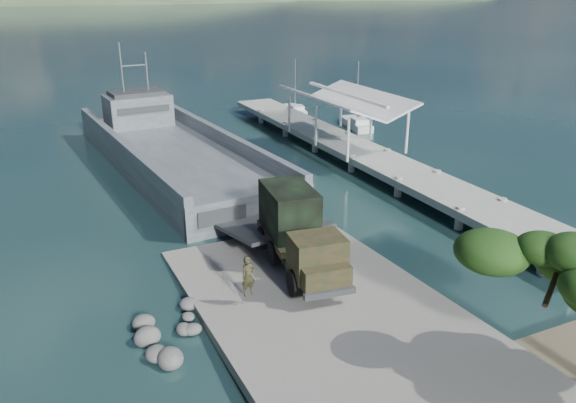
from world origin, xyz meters
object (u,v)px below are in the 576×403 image
object	(u,v)px
landing_craft	(175,159)
sailboat_near	(356,124)
pier	(351,140)
military_truck	(298,231)
soldier	(249,284)
sailboat_far	(295,111)

from	to	relation	value
landing_craft	sailboat_near	distance (m)	20.54
pier	military_truck	distance (m)	20.02
military_truck	sailboat_near	bearing A→B (deg)	60.37
pier	soldier	distance (m)	24.01
sailboat_near	sailboat_far	xyz separation A→B (m)	(-2.56, 8.74, -0.03)
soldier	sailboat_far	world-z (taller)	sailboat_far
pier	sailboat_near	bearing A→B (deg)	56.11
soldier	landing_craft	bearing A→B (deg)	73.24
landing_craft	sailboat_near	world-z (taller)	landing_craft
military_truck	soldier	size ratio (longest dim) A/B	4.40
pier	sailboat_far	world-z (taller)	sailboat_far
sailboat_far	pier	bearing A→B (deg)	-90.88
military_truck	sailboat_far	world-z (taller)	sailboat_far
sailboat_far	sailboat_near	bearing A→B (deg)	-63.07
military_truck	soldier	distance (m)	4.25
soldier	sailboat_near	distance (m)	35.10
landing_craft	soldier	bearing A→B (deg)	-101.14
soldier	sailboat_near	world-z (taller)	sailboat_near
pier	sailboat_near	world-z (taller)	sailboat_near
pier	sailboat_near	size ratio (longest dim) A/B	6.60
pier	sailboat_near	distance (m)	11.21
landing_craft	soldier	size ratio (longest dim) A/B	18.24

